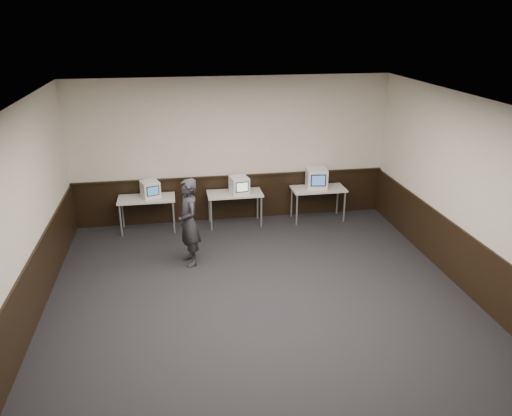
{
  "coord_description": "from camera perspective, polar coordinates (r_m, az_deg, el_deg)",
  "views": [
    {
      "loc": [
        -1.26,
        -6.63,
        4.4
      ],
      "look_at": [
        0.13,
        1.6,
        1.15
      ],
      "focal_mm": 35.0,
      "sensor_mm": 36.0,
      "label": 1
    }
  ],
  "objects": [
    {
      "name": "desk_left",
      "position": [
        10.91,
        -12.39,
        0.8
      ],
      "size": [
        1.2,
        0.6,
        0.75
      ],
      "color": "beige",
      "rests_on": "ground"
    },
    {
      "name": "desk_right",
      "position": [
        11.33,
        7.13,
        1.94
      ],
      "size": [
        1.2,
        0.6,
        0.75
      ],
      "color": "beige",
      "rests_on": "ground"
    },
    {
      "name": "desk_center",
      "position": [
        10.96,
        -2.44,
        1.4
      ],
      "size": [
        1.2,
        0.6,
        0.75
      ],
      "color": "beige",
      "rests_on": "ground"
    },
    {
      "name": "right_wall",
      "position": [
        8.63,
        24.55,
        0.34
      ],
      "size": [
        0.0,
        8.0,
        8.0
      ],
      "primitive_type": "plane",
      "rotation": [
        1.57,
        0.0,
        -1.57
      ],
      "color": "beige",
      "rests_on": "ground"
    },
    {
      "name": "floor",
      "position": [
        8.06,
        0.97,
        -11.83
      ],
      "size": [
        8.0,
        8.0,
        0.0
      ],
      "primitive_type": "plane",
      "color": "black",
      "rests_on": "ground"
    },
    {
      "name": "wainscot_right",
      "position": [
        9.03,
        23.39,
        -6.2
      ],
      "size": [
        0.04,
        7.98,
        1.0
      ],
      "primitive_type": "cube",
      "color": "black",
      "rests_on": "right_wall"
    },
    {
      "name": "back_wall",
      "position": [
        11.06,
        -2.78,
        6.59
      ],
      "size": [
        7.0,
        0.0,
        7.0
      ],
      "primitive_type": "plane",
      "rotation": [
        1.57,
        0.0,
        0.0
      ],
      "color": "beige",
      "rests_on": "ground"
    },
    {
      "name": "left_wall",
      "position": [
        7.54,
        -26.14,
        -2.83
      ],
      "size": [
        0.0,
        8.0,
        8.0
      ],
      "primitive_type": "plane",
      "rotation": [
        1.57,
        0.0,
        1.57
      ],
      "color": "beige",
      "rests_on": "ground"
    },
    {
      "name": "person",
      "position": [
        9.24,
        -7.7,
        -1.64
      ],
      "size": [
        0.54,
        0.69,
        1.66
      ],
      "primitive_type": "imported",
      "rotation": [
        0.0,
        0.0,
        -1.32
      ],
      "color": "#242328",
      "rests_on": "ground"
    },
    {
      "name": "emac_right",
      "position": [
        11.26,
        6.94,
        3.4
      ],
      "size": [
        0.5,
        0.52,
        0.45
      ],
      "rotation": [
        0.0,
        0.0,
        -0.12
      ],
      "color": "white",
      "rests_on": "desk_right"
    },
    {
      "name": "emac_left",
      "position": [
        10.84,
        -11.98,
        2.11
      ],
      "size": [
        0.45,
        0.47,
        0.35
      ],
      "rotation": [
        0.0,
        0.0,
        0.33
      ],
      "color": "white",
      "rests_on": "desk_left"
    },
    {
      "name": "wainscot_left",
      "position": [
        8.01,
        -24.72,
        -10.05
      ],
      "size": [
        0.04,
        7.98,
        1.0
      ],
      "primitive_type": "cube",
      "color": "black",
      "rests_on": "left_wall"
    },
    {
      "name": "emac_center",
      "position": [
        10.84,
        -1.92,
        2.63
      ],
      "size": [
        0.44,
        0.45,
        0.37
      ],
      "rotation": [
        0.0,
        0.0,
        0.18
      ],
      "color": "white",
      "rests_on": "desk_center"
    },
    {
      "name": "wainscot_back",
      "position": [
        11.37,
        -2.67,
        1.2
      ],
      "size": [
        6.98,
        0.04,
        1.0
      ],
      "primitive_type": "cube",
      "color": "black",
      "rests_on": "back_wall"
    },
    {
      "name": "ceiling",
      "position": [
        6.85,
        1.14,
        11.19
      ],
      "size": [
        8.0,
        8.0,
        0.0
      ],
      "primitive_type": "plane",
      "rotation": [
        3.14,
        0.0,
        0.0
      ],
      "color": "white",
      "rests_on": "back_wall"
    },
    {
      "name": "wainscot_rail",
      "position": [
        11.19,
        -2.7,
        3.66
      ],
      "size": [
        6.98,
        0.06,
        0.04
      ],
      "primitive_type": "cube",
      "color": "black",
      "rests_on": "wainscot_back"
    }
  ]
}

